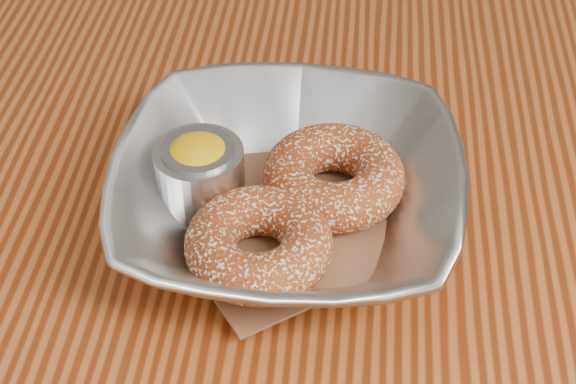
# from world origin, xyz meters

# --- Properties ---
(table) EXTENTS (1.20, 0.80, 0.75)m
(table) POSITION_xyz_m (0.00, 0.00, 0.65)
(table) COLOR #8E3E17
(table) RESTS_ON ground_plane
(serving_bowl) EXTENTS (0.22, 0.22, 0.05)m
(serving_bowl) POSITION_xyz_m (-0.12, 0.04, 0.78)
(serving_bowl) COLOR #B1B4B8
(serving_bowl) RESTS_ON table
(parchment) EXTENTS (0.20, 0.20, 0.00)m
(parchment) POSITION_xyz_m (-0.12, 0.04, 0.76)
(parchment) COLOR brown
(parchment) RESTS_ON table
(donut_back) EXTENTS (0.11, 0.11, 0.03)m
(donut_back) POSITION_xyz_m (-0.09, 0.06, 0.78)
(donut_back) COLOR #923913
(donut_back) RESTS_ON parchment
(donut_front) EXTENTS (0.10, 0.10, 0.03)m
(donut_front) POSITION_xyz_m (-0.13, -0.00, 0.78)
(donut_front) COLOR #923913
(donut_front) RESTS_ON parchment
(ramekin) EXTENTS (0.06, 0.06, 0.05)m
(ramekin) POSITION_xyz_m (-0.17, 0.05, 0.78)
(ramekin) COLOR #B1B4B8
(ramekin) RESTS_ON table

